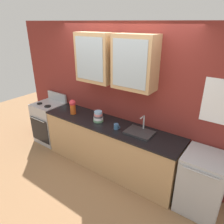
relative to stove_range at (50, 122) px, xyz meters
The scene contains 9 objects.
ground_plane 1.70m from the stove_range, ahead, with size 10.00×10.00×0.00m, color #936B47.
back_wall_unit 1.94m from the stove_range, 10.85° to the left, with size 4.94×0.43×2.54m.
counter 1.64m from the stove_range, ahead, with size 2.63×0.63×0.89m.
stove_range is the anchor object (origin of this frame).
sink_faucet 2.28m from the stove_range, ahead, with size 0.44×0.31×0.26m.
bowl_stack 1.52m from the stove_range, ahead, with size 0.18×0.18×0.19m.
vase 1.02m from the stove_range, ahead, with size 0.12×0.12×0.29m.
cup_near_sink 1.92m from the stove_range, ahead, with size 0.12×0.08×0.09m.
dishwasher 3.27m from the stove_range, ahead, with size 0.58×0.61×0.89m.
Camera 1 is at (1.94, -2.59, 2.53)m, focal length 33.48 mm.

